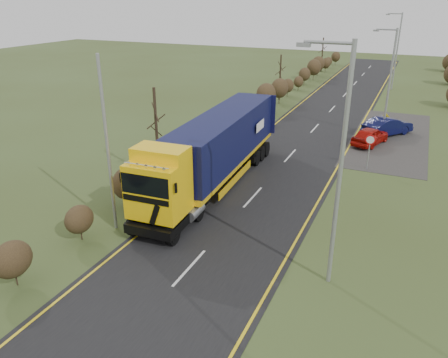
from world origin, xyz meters
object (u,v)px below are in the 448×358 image
speed_sign (370,145)px  car_blue_sedan (387,126)px  lorry (215,148)px  car_red_hatchback (370,136)px  streetlight_near (338,160)px

speed_sign → car_blue_sedan: bearing=86.8°
car_blue_sedan → speed_sign: (-0.51, -9.00, 0.97)m
lorry → car_blue_sedan: lorry is taller
lorry → car_red_hatchback: lorry is taller
car_red_hatchback → streetlight_near: 20.25m
lorry → speed_sign: lorry is taller
car_red_hatchback → speed_sign: 5.85m
car_blue_sedan → speed_sign: speed_sign is taller
lorry → speed_sign: bearing=36.1°
lorry → car_blue_sedan: bearing=57.7°
streetlight_near → speed_sign: 14.42m
car_red_hatchback → speed_sign: speed_sign is taller
car_red_hatchback → car_blue_sedan: (1.04, 3.27, 0.07)m
streetlight_near → lorry: bearing=139.9°
lorry → streetlight_near: streetlight_near is taller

